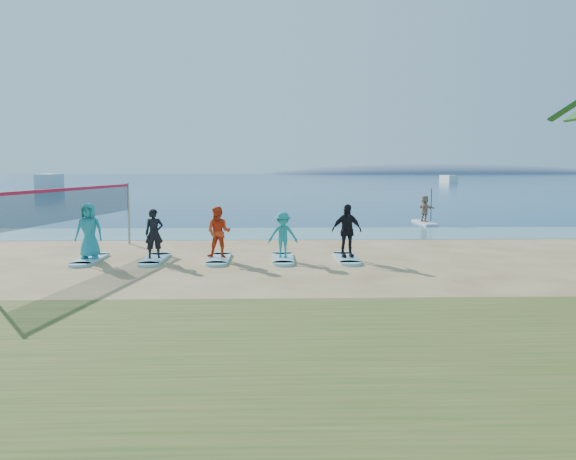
{
  "coord_description": "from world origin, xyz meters",
  "views": [
    {
      "loc": [
        -0.19,
        -16.15,
        3.09
      ],
      "look_at": [
        0.35,
        2.0,
        1.1
      ],
      "focal_mm": 35.0,
      "sensor_mm": 36.0,
      "label": 1
    }
  ],
  "objects_px": {
    "student_0": "(89,231)",
    "surfboard_0": "(90,259)",
    "student_1": "(154,233)",
    "student_3": "(283,235)",
    "surfboard_3": "(283,259)",
    "surfboard_1": "(155,259)",
    "student_4": "(347,231)",
    "volleyball_net": "(72,205)",
    "student_2": "(219,232)",
    "boat_offshore_b": "(448,183)",
    "surfboard_2": "(219,259)",
    "boat_offshore_a": "(50,189)",
    "paddleboarder": "(425,209)",
    "paddleboard": "(424,223)",
    "surfboard_4": "(346,258)"
  },
  "relations": [
    {
      "from": "volleyball_net",
      "to": "boat_offshore_a",
      "type": "bearing_deg",
      "value": 111.79
    },
    {
      "from": "volleyball_net",
      "to": "paddleboarder",
      "type": "bearing_deg",
      "value": 39.38
    },
    {
      "from": "surfboard_1",
      "to": "student_1",
      "type": "distance_m",
      "value": 0.88
    },
    {
      "from": "surfboard_0",
      "to": "student_0",
      "type": "xyz_separation_m",
      "value": [
        0.0,
        0.0,
        0.98
      ]
    },
    {
      "from": "student_3",
      "to": "student_4",
      "type": "height_order",
      "value": "student_4"
    },
    {
      "from": "surfboard_2",
      "to": "student_3",
      "type": "height_order",
      "value": "student_3"
    },
    {
      "from": "volleyball_net",
      "to": "student_3",
      "type": "bearing_deg",
      "value": 1.53
    },
    {
      "from": "volleyball_net",
      "to": "surfboard_4",
      "type": "relative_size",
      "value": 4.08
    },
    {
      "from": "paddleboard",
      "to": "student_3",
      "type": "height_order",
      "value": "student_3"
    },
    {
      "from": "volleyball_net",
      "to": "student_2",
      "type": "relative_size",
      "value": 5.19
    },
    {
      "from": "surfboard_4",
      "to": "paddleboard",
      "type": "bearing_deg",
      "value": 63.74
    },
    {
      "from": "student_1",
      "to": "student_3",
      "type": "height_order",
      "value": "student_1"
    },
    {
      "from": "boat_offshore_b",
      "to": "surfboard_1",
      "type": "distance_m",
      "value": 112.3
    },
    {
      "from": "surfboard_0",
      "to": "student_1",
      "type": "relative_size",
      "value": 1.32
    },
    {
      "from": "surfboard_2",
      "to": "student_4",
      "type": "distance_m",
      "value": 4.44
    },
    {
      "from": "boat_offshore_a",
      "to": "paddleboard",
      "type": "bearing_deg",
      "value": -61.48
    },
    {
      "from": "volleyball_net",
      "to": "student_2",
      "type": "xyz_separation_m",
      "value": [
        4.79,
        0.19,
        -0.95
      ]
    },
    {
      "from": "surfboard_1",
      "to": "surfboard_3",
      "type": "relative_size",
      "value": 1.0
    },
    {
      "from": "student_0",
      "to": "surfboard_3",
      "type": "height_order",
      "value": "student_0"
    },
    {
      "from": "boat_offshore_b",
      "to": "paddleboard",
      "type": "bearing_deg",
      "value": -109.91
    },
    {
      "from": "student_0",
      "to": "surfboard_0",
      "type": "bearing_deg",
      "value": 0.0
    },
    {
      "from": "boat_offshore_a",
      "to": "boat_offshore_b",
      "type": "height_order",
      "value": "boat_offshore_a"
    },
    {
      "from": "volleyball_net",
      "to": "paddleboard",
      "type": "relative_size",
      "value": 2.99
    },
    {
      "from": "surfboard_2",
      "to": "student_3",
      "type": "bearing_deg",
      "value": 0.0
    },
    {
      "from": "paddleboarder",
      "to": "student_2",
      "type": "relative_size",
      "value": 0.85
    },
    {
      "from": "boat_offshore_a",
      "to": "surfboard_1",
      "type": "xyz_separation_m",
      "value": [
        29.1,
        -66.06,
        0.04
      ]
    },
    {
      "from": "surfboard_2",
      "to": "volleyball_net",
      "type": "bearing_deg",
      "value": -177.78
    },
    {
      "from": "student_2",
      "to": "surfboard_0",
      "type": "bearing_deg",
      "value": -170.9
    },
    {
      "from": "boat_offshore_a",
      "to": "surfboard_2",
      "type": "distance_m",
      "value": 73.09
    },
    {
      "from": "paddleboard",
      "to": "paddleboarder",
      "type": "bearing_deg",
      "value": 0.0
    },
    {
      "from": "paddleboarder",
      "to": "student_1",
      "type": "height_order",
      "value": "student_1"
    },
    {
      "from": "surfboard_3",
      "to": "student_3",
      "type": "bearing_deg",
      "value": 0.0
    },
    {
      "from": "student_3",
      "to": "boat_offshore_a",
      "type": "bearing_deg",
      "value": 118.21
    },
    {
      "from": "surfboard_1",
      "to": "student_4",
      "type": "distance_m",
      "value": 6.57
    },
    {
      "from": "surfboard_0",
      "to": "surfboard_1",
      "type": "xyz_separation_m",
      "value": [
        2.17,
        0.0,
        0.0
      ]
    },
    {
      "from": "surfboard_1",
      "to": "paddleboard",
      "type": "bearing_deg",
      "value": 44.34
    },
    {
      "from": "volleyball_net",
      "to": "boat_offshore_a",
      "type": "xyz_separation_m",
      "value": [
        -26.48,
        66.25,
        -1.9
      ]
    },
    {
      "from": "paddleboarder",
      "to": "student_1",
      "type": "distance_m",
      "value": 17.56
    },
    {
      "from": "boat_offshore_a",
      "to": "student_1",
      "type": "relative_size",
      "value": 5.41
    },
    {
      "from": "volleyball_net",
      "to": "surfboard_4",
      "type": "xyz_separation_m",
      "value": [
        9.12,
        0.19,
        -1.86
      ]
    },
    {
      "from": "student_4",
      "to": "surfboard_3",
      "type": "bearing_deg",
      "value": 168.64
    },
    {
      "from": "surfboard_0",
      "to": "student_4",
      "type": "distance_m",
      "value": 8.73
    },
    {
      "from": "surfboard_1",
      "to": "student_4",
      "type": "xyz_separation_m",
      "value": [
        6.51,
        0.0,
        0.95
      ]
    },
    {
      "from": "student_4",
      "to": "volleyball_net",
      "type": "bearing_deg",
      "value": 169.8
    },
    {
      "from": "paddleboarder",
      "to": "student_0",
      "type": "bearing_deg",
      "value": 112.1
    },
    {
      "from": "surfboard_2",
      "to": "boat_offshore_a",
      "type": "bearing_deg",
      "value": 115.33
    },
    {
      "from": "surfboard_1",
      "to": "surfboard_3",
      "type": "height_order",
      "value": "same"
    },
    {
      "from": "surfboard_2",
      "to": "surfboard_4",
      "type": "distance_m",
      "value": 4.34
    },
    {
      "from": "surfboard_4",
      "to": "student_4",
      "type": "relative_size",
      "value": 1.22
    },
    {
      "from": "student_1",
      "to": "student_3",
      "type": "relative_size",
      "value": 1.08
    }
  ]
}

